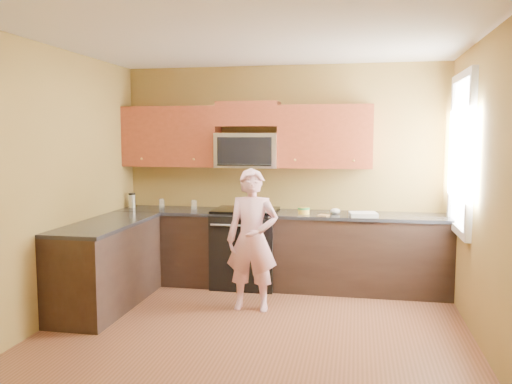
% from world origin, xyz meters
% --- Properties ---
extents(floor, '(4.00, 4.00, 0.00)m').
position_xyz_m(floor, '(0.00, 0.00, 0.00)').
color(floor, brown).
rests_on(floor, ground).
extents(ceiling, '(4.00, 4.00, 0.00)m').
position_xyz_m(ceiling, '(0.00, 0.00, 2.70)').
color(ceiling, white).
rests_on(ceiling, ground).
extents(wall_back, '(4.00, 0.00, 4.00)m').
position_xyz_m(wall_back, '(0.00, 2.00, 1.35)').
color(wall_back, olive).
rests_on(wall_back, ground).
extents(wall_front, '(4.00, 0.00, 4.00)m').
position_xyz_m(wall_front, '(0.00, -2.00, 1.35)').
color(wall_front, olive).
rests_on(wall_front, ground).
extents(wall_left, '(0.00, 4.00, 4.00)m').
position_xyz_m(wall_left, '(-2.00, 0.00, 1.35)').
color(wall_left, olive).
rests_on(wall_left, ground).
extents(wall_right, '(0.00, 4.00, 4.00)m').
position_xyz_m(wall_right, '(2.00, 0.00, 1.35)').
color(wall_right, olive).
rests_on(wall_right, ground).
extents(cabinet_back_run, '(4.00, 0.60, 0.88)m').
position_xyz_m(cabinet_back_run, '(0.00, 1.70, 0.44)').
color(cabinet_back_run, black).
rests_on(cabinet_back_run, floor).
extents(cabinet_left_run, '(0.60, 1.60, 0.88)m').
position_xyz_m(cabinet_left_run, '(-1.70, 0.60, 0.44)').
color(cabinet_left_run, black).
rests_on(cabinet_left_run, floor).
extents(countertop_back, '(4.00, 0.62, 0.04)m').
position_xyz_m(countertop_back, '(0.00, 1.69, 0.90)').
color(countertop_back, black).
rests_on(countertop_back, cabinet_back_run).
extents(countertop_left, '(0.62, 1.60, 0.04)m').
position_xyz_m(countertop_left, '(-1.69, 0.60, 0.90)').
color(countertop_left, black).
rests_on(countertop_left, cabinet_left_run).
extents(stove, '(0.76, 0.65, 0.95)m').
position_xyz_m(stove, '(-0.40, 1.68, 0.47)').
color(stove, black).
rests_on(stove, floor).
extents(microwave, '(0.76, 0.40, 0.42)m').
position_xyz_m(microwave, '(-0.40, 1.80, 1.45)').
color(microwave, silver).
rests_on(microwave, wall_back).
extents(upper_cab_left, '(1.22, 0.33, 0.75)m').
position_xyz_m(upper_cab_left, '(-1.39, 1.83, 1.45)').
color(upper_cab_left, brown).
rests_on(upper_cab_left, wall_back).
extents(upper_cab_right, '(1.12, 0.33, 0.75)m').
position_xyz_m(upper_cab_right, '(0.54, 1.83, 1.45)').
color(upper_cab_right, brown).
rests_on(upper_cab_right, wall_back).
extents(upper_cab_over_mw, '(0.76, 0.33, 0.30)m').
position_xyz_m(upper_cab_over_mw, '(-0.40, 1.83, 2.10)').
color(upper_cab_over_mw, brown).
rests_on(upper_cab_over_mw, wall_back).
extents(window, '(0.06, 1.06, 1.66)m').
position_xyz_m(window, '(1.98, 1.20, 1.65)').
color(window, white).
rests_on(window, wall_right).
extents(woman, '(0.55, 0.37, 1.49)m').
position_xyz_m(woman, '(-0.15, 0.81, 0.75)').
color(woman, pink).
rests_on(woman, floor).
extents(frying_pan, '(0.33, 0.48, 0.06)m').
position_xyz_m(frying_pan, '(-0.36, 1.53, 0.95)').
color(frying_pan, black).
rests_on(frying_pan, stove).
extents(butter_tub, '(0.18, 0.18, 0.10)m').
position_xyz_m(butter_tub, '(0.32, 1.59, 0.92)').
color(butter_tub, yellow).
rests_on(butter_tub, countertop_back).
extents(toast_slice, '(0.14, 0.14, 0.01)m').
position_xyz_m(toast_slice, '(0.56, 1.48, 0.93)').
color(toast_slice, '#B27F47').
rests_on(toast_slice, countertop_back).
extents(napkin_a, '(0.13, 0.14, 0.06)m').
position_xyz_m(napkin_a, '(-0.13, 1.49, 0.95)').
color(napkin_a, silver).
rests_on(napkin_a, countertop_back).
extents(napkin_b, '(0.13, 0.14, 0.07)m').
position_xyz_m(napkin_b, '(0.68, 1.67, 0.95)').
color(napkin_b, silver).
rests_on(napkin_b, countertop_back).
extents(dish_towel, '(0.33, 0.28, 0.05)m').
position_xyz_m(dish_towel, '(1.00, 1.51, 0.95)').
color(dish_towel, white).
rests_on(dish_towel, countertop_back).
extents(travel_mug, '(0.11, 0.11, 0.19)m').
position_xyz_m(travel_mug, '(-1.90, 1.73, 0.92)').
color(travel_mug, silver).
rests_on(travel_mug, countertop_back).
extents(glass_a, '(0.07, 0.07, 0.12)m').
position_xyz_m(glass_a, '(-1.06, 1.70, 0.98)').
color(glass_a, silver).
rests_on(glass_a, countertop_back).
extents(glass_b, '(0.09, 0.09, 0.12)m').
position_xyz_m(glass_b, '(-1.51, 1.76, 0.98)').
color(glass_b, silver).
rests_on(glass_b, countertop_back).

